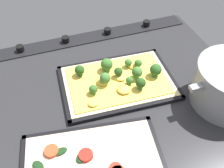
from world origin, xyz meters
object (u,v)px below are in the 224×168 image
baking_tray_front (118,83)px  baking_tray_back (94,168)px  veggie_pizza_back (94,168)px  broccoli_pizza (119,79)px

baking_tray_front → baking_tray_back: 29.90cm
baking_tray_front → veggie_pizza_back: bearing=58.7°
broccoli_pizza → baking_tray_front: bearing=11.3°
baking_tray_front → veggie_pizza_back: size_ratio=1.04×
broccoli_pizza → baking_tray_back: broccoli_pizza is taller
baking_tray_back → veggie_pizza_back: bearing=71.5°
baking_tray_front → broccoli_pizza: 1.68cm
baking_tray_front → veggie_pizza_back: 30.06cm
broccoli_pizza → baking_tray_back: bearing=58.2°
veggie_pizza_back → baking_tray_back: bearing=-108.5°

